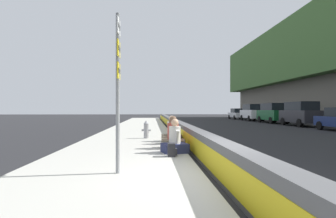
{
  "coord_description": "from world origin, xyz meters",
  "views": [
    {
      "loc": [
        -5.74,
        1.62,
        1.58
      ],
      "look_at": [
        8.6,
        0.76,
        1.59
      ],
      "focal_mm": 29.11,
      "sensor_mm": 36.0,
      "label": 1
    }
  ],
  "objects_px": {
    "fire_hydrant": "(146,129)",
    "backpack": "(172,150)",
    "parked_car_far": "(252,112)",
    "parked_car_farther": "(237,114)",
    "route_sign_post": "(118,80)",
    "parked_car_midline": "(273,113)",
    "parked_car_fourth": "(301,113)",
    "seated_person_middle": "(173,138)",
    "seated_person_foreground": "(175,142)",
    "seated_person_far": "(172,133)",
    "seated_person_rear": "(172,136)"
  },
  "relations": [
    {
      "from": "seated_person_foreground",
      "to": "backpack",
      "type": "height_order",
      "value": "seated_person_foreground"
    },
    {
      "from": "seated_person_middle",
      "to": "parked_car_far",
      "type": "distance_m",
      "value": 29.43
    },
    {
      "from": "seated_person_foreground",
      "to": "seated_person_middle",
      "type": "distance_m",
      "value": 1.01
    },
    {
      "from": "seated_person_far",
      "to": "parked_car_far",
      "type": "height_order",
      "value": "parked_car_far"
    },
    {
      "from": "fire_hydrant",
      "to": "parked_car_farther",
      "type": "height_order",
      "value": "parked_car_farther"
    },
    {
      "from": "seated_person_foreground",
      "to": "route_sign_post",
      "type": "bearing_deg",
      "value": 151.75
    },
    {
      "from": "backpack",
      "to": "parked_car_midline",
      "type": "xyz_separation_m",
      "value": [
        21.92,
        -13.18,
        0.85
      ]
    },
    {
      "from": "seated_person_middle",
      "to": "parked_car_fourth",
      "type": "xyz_separation_m",
      "value": [
        14.56,
        -13.09,
        0.67
      ]
    },
    {
      "from": "route_sign_post",
      "to": "parked_car_midline",
      "type": "distance_m",
      "value": 28.11
    },
    {
      "from": "seated_person_rear",
      "to": "parked_car_fourth",
      "type": "distance_m",
      "value": 18.63
    },
    {
      "from": "parked_car_midline",
      "to": "backpack",
      "type": "bearing_deg",
      "value": 148.97
    },
    {
      "from": "route_sign_post",
      "to": "backpack",
      "type": "distance_m",
      "value": 3.14
    },
    {
      "from": "parked_car_midline",
      "to": "seated_person_far",
      "type": "bearing_deg",
      "value": 144.36
    },
    {
      "from": "route_sign_post",
      "to": "fire_hydrant",
      "type": "distance_m",
      "value": 7.57
    },
    {
      "from": "seated_person_foreground",
      "to": "parked_car_far",
      "type": "relative_size",
      "value": 0.23
    },
    {
      "from": "route_sign_post",
      "to": "seated_person_rear",
      "type": "distance_m",
      "value": 5.65
    },
    {
      "from": "backpack",
      "to": "seated_person_rear",
      "type": "bearing_deg",
      "value": -4.21
    },
    {
      "from": "seated_person_middle",
      "to": "parked_car_far",
      "type": "xyz_separation_m",
      "value": [
        26.43,
        -12.94,
        0.67
      ]
    },
    {
      "from": "parked_car_fourth",
      "to": "parked_car_midline",
      "type": "xyz_separation_m",
      "value": [
        5.61,
        0.08,
        0.0
      ]
    },
    {
      "from": "seated_person_far",
      "to": "parked_car_far",
      "type": "distance_m",
      "value": 27.45
    },
    {
      "from": "parked_car_far",
      "to": "parked_car_farther",
      "type": "bearing_deg",
      "value": 0.5
    },
    {
      "from": "seated_person_rear",
      "to": "parked_car_midline",
      "type": "bearing_deg",
      "value": -34.45
    },
    {
      "from": "parked_car_midline",
      "to": "parked_car_farther",
      "type": "distance_m",
      "value": 12.56
    },
    {
      "from": "route_sign_post",
      "to": "parked_car_fourth",
      "type": "height_order",
      "value": "route_sign_post"
    },
    {
      "from": "parked_car_fourth",
      "to": "parked_car_midline",
      "type": "bearing_deg",
      "value": 0.87
    },
    {
      "from": "backpack",
      "to": "fire_hydrant",
      "type": "bearing_deg",
      "value": 9.49
    },
    {
      "from": "seated_person_middle",
      "to": "backpack",
      "type": "distance_m",
      "value": 1.77
    },
    {
      "from": "backpack",
      "to": "parked_car_fourth",
      "type": "height_order",
      "value": "parked_car_fourth"
    },
    {
      "from": "seated_person_foreground",
      "to": "seated_person_rear",
      "type": "distance_m",
      "value": 2.29
    },
    {
      "from": "parked_car_far",
      "to": "seated_person_foreground",
      "type": "bearing_deg",
      "value": 154.71
    },
    {
      "from": "seated_person_far",
      "to": "parked_car_farther",
      "type": "xyz_separation_m",
      "value": [
        30.55,
        -12.78,
        0.36
      ]
    },
    {
      "from": "seated_person_rear",
      "to": "parked_car_midline",
      "type": "xyz_separation_m",
      "value": [
        18.9,
        -12.96,
        0.71
      ]
    },
    {
      "from": "parked_car_farther",
      "to": "seated_person_foreground",
      "type": "bearing_deg",
      "value": 159.06
    },
    {
      "from": "seated_person_middle",
      "to": "parked_car_farther",
      "type": "relative_size",
      "value": 0.26
    },
    {
      "from": "seated_person_foreground",
      "to": "parked_car_far",
      "type": "distance_m",
      "value": 30.36
    },
    {
      "from": "fire_hydrant",
      "to": "seated_person_rear",
      "type": "distance_m",
      "value": 2.51
    },
    {
      "from": "parked_car_midline",
      "to": "route_sign_post",
      "type": "bearing_deg",
      "value": 148.79
    },
    {
      "from": "parked_car_fourth",
      "to": "parked_car_far",
      "type": "height_order",
      "value": "same"
    },
    {
      "from": "fire_hydrant",
      "to": "seated_person_rear",
      "type": "relative_size",
      "value": 0.83
    },
    {
      "from": "parked_car_midline",
      "to": "seated_person_foreground",
      "type": "bearing_deg",
      "value": 148.41
    },
    {
      "from": "parked_car_midline",
      "to": "fire_hydrant",
      "type": "bearing_deg",
      "value": 139.79
    },
    {
      "from": "seated_person_middle",
      "to": "parked_car_fourth",
      "type": "distance_m",
      "value": 19.59
    },
    {
      "from": "seated_person_foreground",
      "to": "seated_person_far",
      "type": "relative_size",
      "value": 0.98
    },
    {
      "from": "seated_person_middle",
      "to": "parked_car_midline",
      "type": "distance_m",
      "value": 24.01
    },
    {
      "from": "fire_hydrant",
      "to": "backpack",
      "type": "xyz_separation_m",
      "value": [
        -5.28,
        -0.88,
        -0.25
      ]
    },
    {
      "from": "fire_hydrant",
      "to": "backpack",
      "type": "height_order",
      "value": "fire_hydrant"
    },
    {
      "from": "seated_person_foreground",
      "to": "seated_person_far",
      "type": "distance_m",
      "value": 3.19
    },
    {
      "from": "parked_car_fourth",
      "to": "parked_car_far",
      "type": "bearing_deg",
      "value": 0.71
    },
    {
      "from": "seated_person_far",
      "to": "parked_car_midline",
      "type": "bearing_deg",
      "value": -35.64
    },
    {
      "from": "seated_person_foreground",
      "to": "seated_person_far",
      "type": "bearing_deg",
      "value": -2.32
    }
  ]
}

